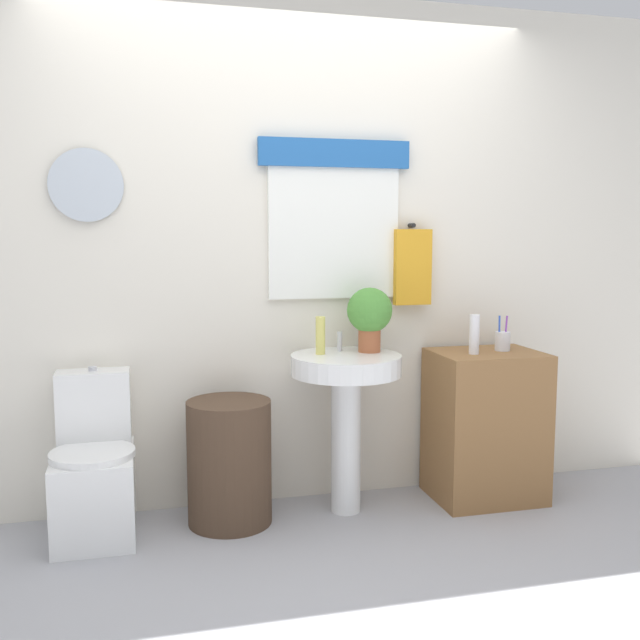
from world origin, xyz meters
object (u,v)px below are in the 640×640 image
object	(u,v)px
lotion_bottle	(474,334)
laundry_hamper	(229,462)
toilet	(95,473)
soap_bottle	(320,335)
wooden_cabinet	(485,425)
potted_plant	(370,314)
pedestal_sink	(346,392)
toothbrush_cup	(503,341)

from	to	relation	value
lotion_bottle	laundry_hamper	bearing A→B (deg)	178.18
toilet	soap_bottle	distance (m)	1.25
wooden_cabinet	lotion_bottle	distance (m)	0.51
laundry_hamper	potted_plant	world-z (taller)	potted_plant
pedestal_sink	toothbrush_cup	world-z (taller)	toothbrush_cup
pedestal_sink	toothbrush_cup	size ratio (longest dim) A/B	4.35
potted_plant	wooden_cabinet	bearing A→B (deg)	-5.44
toilet	lotion_bottle	xyz separation A→B (m)	(1.89, -0.08, 0.60)
laundry_hamper	toothbrush_cup	size ratio (longest dim) A/B	3.27
pedestal_sink	toilet	bearing A→B (deg)	178.33
wooden_cabinet	soap_bottle	distance (m)	1.02
pedestal_sink	laundry_hamper	bearing A→B (deg)	180.00
pedestal_sink	potted_plant	size ratio (longest dim) A/B	2.46
soap_bottle	toothbrush_cup	world-z (taller)	soap_bottle
potted_plant	toothbrush_cup	distance (m)	0.75
toilet	pedestal_sink	distance (m)	1.26
laundry_hamper	toothbrush_cup	distance (m)	1.55
wooden_cabinet	potted_plant	world-z (taller)	potted_plant
laundry_hamper	pedestal_sink	size ratio (longest dim) A/B	0.75
wooden_cabinet	toilet	bearing A→B (deg)	178.98
laundry_hamper	pedestal_sink	bearing A→B (deg)	0.00
pedestal_sink	wooden_cabinet	world-z (taller)	pedestal_sink
toilet	lotion_bottle	world-z (taller)	lotion_bottle
laundry_hamper	lotion_bottle	world-z (taller)	lotion_bottle
potted_plant	lotion_bottle	xyz separation A→B (m)	(0.53, -0.10, -0.11)
potted_plant	toothbrush_cup	xyz separation A→B (m)	(0.73, -0.04, -0.16)
wooden_cabinet	lotion_bottle	bearing A→B (deg)	-157.63
lotion_bottle	pedestal_sink	bearing A→B (deg)	176.60
potted_plant	laundry_hamper	bearing A→B (deg)	-175.29
laundry_hamper	potted_plant	xyz separation A→B (m)	(0.73, 0.06, 0.70)
soap_bottle	lotion_bottle	distance (m)	0.80
laundry_hamper	soap_bottle	bearing A→B (deg)	6.10
toilet	laundry_hamper	bearing A→B (deg)	-3.23
laundry_hamper	wooden_cabinet	xyz separation A→B (m)	(1.36, 0.00, 0.09)
soap_bottle	lotion_bottle	xyz separation A→B (m)	(0.79, -0.09, -0.01)
laundry_hamper	wooden_cabinet	size ratio (longest dim) A/B	0.77
toilet	soap_bottle	bearing A→B (deg)	0.76
toilet	laundry_hamper	size ratio (longest dim) A/B	1.27
laundry_hamper	potted_plant	distance (m)	1.01
soap_bottle	toothbrush_cup	bearing A→B (deg)	-1.73
laundry_hamper	pedestal_sink	world-z (taller)	pedestal_sink
laundry_hamper	soap_bottle	distance (m)	0.76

